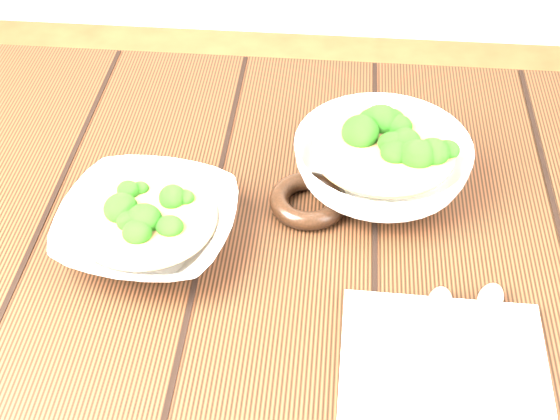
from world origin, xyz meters
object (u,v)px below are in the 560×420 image
soup_bowl_back (381,163)px  napkin (443,365)px  table (227,304)px  trivet (308,201)px  soup_bowl_front (148,226)px

soup_bowl_back → napkin: bearing=-77.0°
table → soup_bowl_back: soup_bowl_back is taller
trivet → napkin: trivet is taller
trivet → napkin: (0.15, -0.23, -0.01)m
table → soup_bowl_back: 0.27m
table → soup_bowl_front: size_ratio=5.38×
soup_bowl_front → trivet: (0.18, 0.08, -0.02)m
soup_bowl_back → trivet: size_ratio=2.81×
soup_bowl_front → trivet: soup_bowl_front is taller
soup_bowl_front → table: bearing=8.9°
table → napkin: (0.25, -0.16, 0.13)m
soup_bowl_front → napkin: size_ratio=1.08×
table → soup_bowl_front: bearing=-171.1°
table → trivet: bearing=32.8°
table → soup_bowl_back: size_ratio=4.45×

